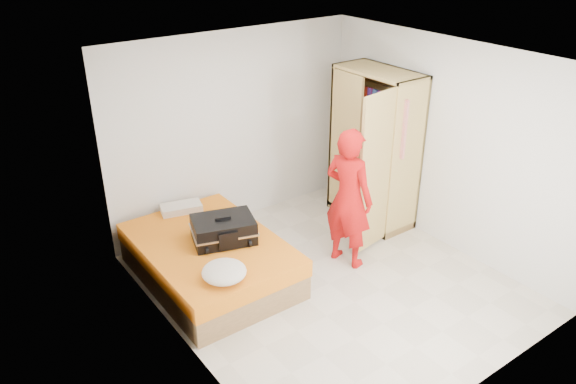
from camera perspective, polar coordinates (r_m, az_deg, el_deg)
room at (r=5.95m, az=4.58°, el=1.01°), size 4.00×4.02×2.60m
bed at (r=6.61m, az=-7.91°, el=-6.85°), size 1.42×2.02×0.50m
wardrobe at (r=7.56m, az=8.75°, el=3.93°), size 1.17×1.28×2.10m
person at (r=6.60m, az=6.17°, el=-0.63°), size 0.56×0.71×1.72m
suitcase at (r=6.41m, az=-6.57°, el=-3.83°), size 0.82×0.70×0.30m
round_cushion at (r=5.78m, az=-6.51°, el=-8.06°), size 0.46×0.46×0.17m
pillow at (r=7.15m, az=-10.80°, el=-1.59°), size 0.55×0.37×0.09m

